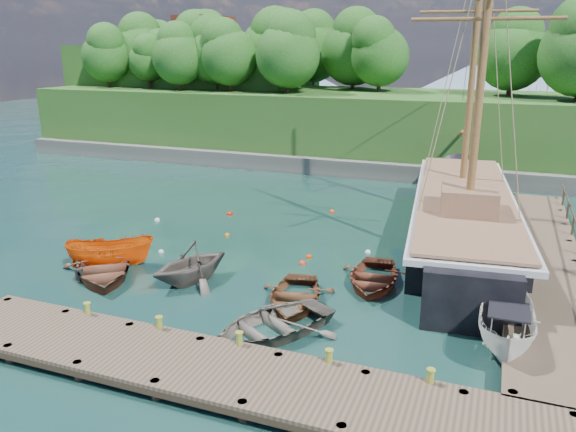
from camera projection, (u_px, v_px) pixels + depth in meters
name	position (u px, v px, depth m)	size (l,w,h in m)	color
ground	(250.00, 291.00, 23.42)	(160.00, 160.00, 0.00)	#14342B
dock_near	(219.00, 372.00, 16.79)	(20.00, 3.20, 1.10)	#47382D
dock_east	(543.00, 260.00, 25.60)	(3.20, 24.00, 1.10)	#47382D
bollard_0	(90.00, 329.00, 20.23)	(0.26, 0.26, 0.45)	olive
bollard_1	(161.00, 344.00, 19.20)	(0.26, 0.26, 0.45)	olive
bollard_2	(240.00, 361.00, 18.17)	(0.26, 0.26, 0.45)	olive
bollard_3	(329.00, 380.00, 17.14)	(0.26, 0.26, 0.45)	olive
bollard_4	(428.00, 401.00, 16.11)	(0.26, 0.26, 0.45)	olive
rowboat_0	(104.00, 277.00, 24.85)	(3.51, 4.92, 1.02)	brown
rowboat_1	(191.00, 282.00, 24.35)	(3.23, 3.74, 1.97)	#61564E
rowboat_2	(294.00, 304.00, 22.19)	(3.03, 4.25, 0.88)	brown
rowboat_3	(271.00, 334.00, 19.89)	(3.42, 4.79, 0.99)	#625C52
rowboat_4	(372.00, 284.00, 24.06)	(3.08, 4.32, 0.89)	brown
motorboat_orange	(112.00, 266.00, 26.07)	(1.52, 4.03, 1.56)	#E95B0A
cabin_boat_white	(504.00, 349.00, 18.91)	(1.85, 4.91, 1.90)	silver
schooner	(462.00, 222.00, 29.08)	(6.93, 27.12, 19.80)	black
mooring_buoy_0	(161.00, 253.00, 27.81)	(0.29, 0.29, 0.29)	silver
mooring_buoy_1	(227.00, 236.00, 30.28)	(0.28, 0.28, 0.28)	orange
mooring_buoy_2	(309.00, 257.00, 27.15)	(0.30, 0.30, 0.30)	#EC3A00
mooring_buoy_3	(368.00, 253.00, 27.76)	(0.29, 0.29, 0.29)	white
mooring_buoy_4	(230.00, 215.00, 34.12)	(0.36, 0.36, 0.36)	red
mooring_buoy_5	(332.00, 212.00, 34.59)	(0.33, 0.33, 0.33)	red
mooring_buoy_6	(157.00, 221.00, 32.88)	(0.34, 0.34, 0.34)	silver
mooring_buoy_7	(302.00, 264.00, 26.32)	(0.35, 0.35, 0.35)	red
headland	(264.00, 93.00, 54.29)	(51.00, 19.31, 12.90)	#474744
distant_ridge	(473.00, 86.00, 83.27)	(117.00, 40.00, 10.00)	#728CA5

